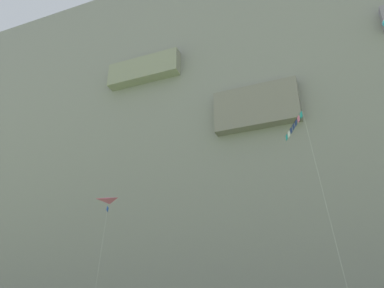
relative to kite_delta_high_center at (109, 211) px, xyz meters
name	(u,v)px	position (x,y,z in m)	size (l,w,h in m)	color
cliff_face	(270,133)	(13.82, 28.06, 20.92)	(180.00, 23.54, 72.26)	gray
kite_delta_high_center	(109,211)	(0.00, 0.00, 0.00)	(3.77, 6.26, 15.62)	pink
kite_banner_high_left	(296,134)	(21.03, -6.80, 1.94)	(3.44, 7.39, 18.30)	black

